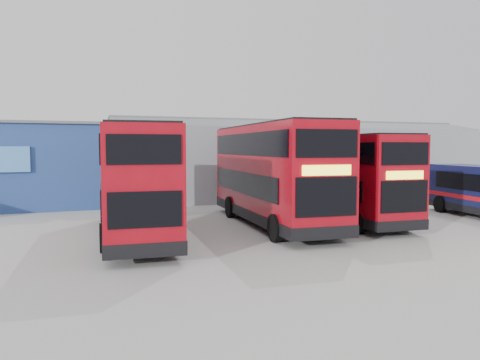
# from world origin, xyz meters

# --- Properties ---
(ground_plane) EXTENTS (120.00, 120.00, 0.00)m
(ground_plane) POSITION_xyz_m (0.00, 0.00, 0.00)
(ground_plane) COLOR #A1A19C
(ground_plane) RESTS_ON ground
(office_block) EXTENTS (12.30, 8.32, 5.12)m
(office_block) POSITION_xyz_m (-14.00, 17.99, 2.58)
(office_block) COLOR navy
(office_block) RESTS_ON ground
(maintenance_shed) EXTENTS (30.50, 12.00, 5.89)m
(maintenance_shed) POSITION_xyz_m (8.00, 20.00, 2.60)
(maintenance_shed) COLOR gray
(maintenance_shed) RESTS_ON ground
(double_decker_left) EXTENTS (3.36, 10.68, 4.45)m
(double_decker_left) POSITION_xyz_m (-7.66, 4.98, 2.21)
(double_decker_left) COLOR maroon
(double_decker_left) RESTS_ON ground
(double_decker_centre) EXTENTS (3.51, 11.27, 4.70)m
(double_decker_centre) POSITION_xyz_m (-1.20, 5.68, 2.34)
(double_decker_centre) COLOR maroon
(double_decker_centre) RESTS_ON ground
(double_decker_right) EXTENTS (3.08, 10.11, 4.22)m
(double_decker_right) POSITION_xyz_m (2.63, 5.71, 2.10)
(double_decker_right) COLOR maroon
(double_decker_right) RESTS_ON ground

